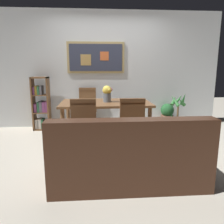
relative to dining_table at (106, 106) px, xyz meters
The scene contains 12 objects.
ground_plane 0.81m from the dining_table, 80.46° to the right, with size 12.00×12.00×0.00m, color beige.
wall_back_with_painting 1.24m from the dining_table, 85.78° to the left, with size 5.20×0.14×2.60m.
dining_table is the anchor object (origin of this frame).
dining_chair_near_left 0.87m from the dining_table, 115.88° to the right, with size 0.40×0.41×0.91m.
dining_chair_far_left 0.90m from the dining_table, 114.46° to the left, with size 0.40×0.41×0.91m.
dining_chair_near_right 0.87m from the dining_table, 65.29° to the right, with size 0.40×0.41×0.91m.
leather_couch 1.71m from the dining_table, 83.63° to the right, with size 1.80×0.84×0.84m.
bookshelf 1.59m from the dining_table, 150.65° to the left, with size 0.36×0.28×1.16m.
potted_ivy 1.75m from the dining_table, 29.52° to the left, with size 0.31×0.32×0.53m.
potted_palm 1.72m from the dining_table, 17.14° to the left, with size 0.35×0.37×0.84m.
flower_vase 0.26m from the dining_table, ahead, with size 0.19×0.18×0.31m.
tv_remote 0.50m from the dining_table, 25.11° to the right, with size 0.16×0.05×0.02m.
Camera 1 is at (-0.28, -3.64, 1.37)m, focal length 35.53 mm.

